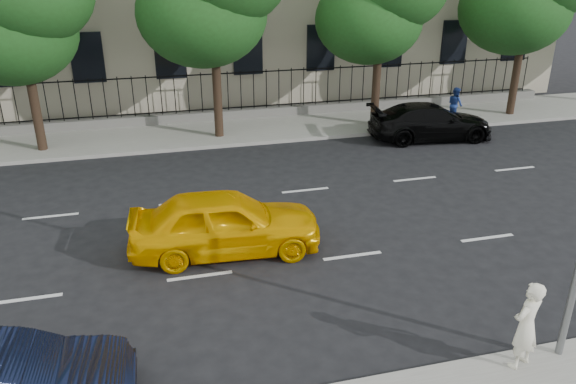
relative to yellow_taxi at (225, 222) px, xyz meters
name	(u,v)px	position (x,y,z in m)	size (l,w,h in m)	color
ground	(392,310)	(3.17, -3.60, -0.85)	(120.00, 120.00, 0.00)	black
far_sidewalk	(262,128)	(3.17, 10.40, -0.78)	(60.00, 4.00, 0.15)	gray
lane_markings	(326,219)	(3.17, 1.15, -0.84)	(49.60, 4.62, 0.01)	silver
iron_fence	(254,106)	(3.17, 12.10, -0.20)	(30.00, 0.50, 2.20)	slate
yellow_taxi	(225,222)	(0.00, 0.00, 0.00)	(2.01, 4.99, 1.70)	#F8B100
navy_sedan	(7,384)	(-4.44, -4.80, -0.16)	(1.46, 4.17, 1.38)	black
black_sedan	(431,122)	(9.79, 7.41, -0.10)	(2.11, 5.19, 1.51)	black
woman_near	(526,325)	(4.69, -6.00, 0.21)	(0.66, 0.43, 1.81)	white
pedestrian_far	(455,104)	(11.90, 9.15, 0.07)	(0.75, 0.59, 1.55)	navy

